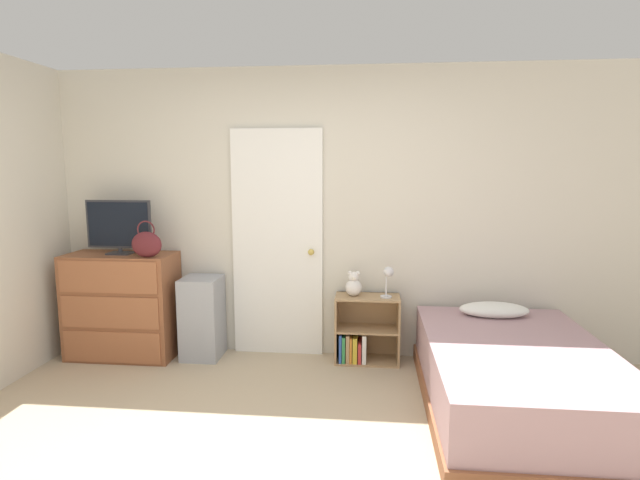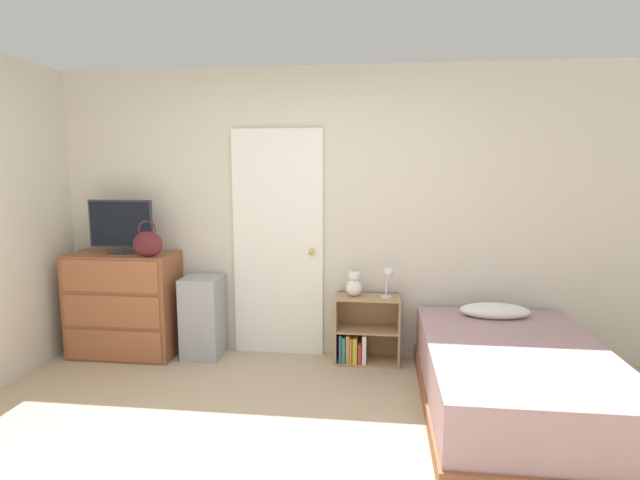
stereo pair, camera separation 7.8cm
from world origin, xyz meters
TOP-DOWN VIEW (x-y plane):
  - wall_back at (0.00, 2.05)m, footprint 10.00×0.06m
  - door_closed at (-0.28, 1.99)m, footprint 0.81×0.09m
  - dresser at (-1.65, 1.77)m, footprint 0.94×0.45m
  - tv at (-1.65, 1.77)m, footprint 0.58×0.16m
  - handbag at (-1.33, 1.63)m, footprint 0.26×0.09m
  - storage_bin at (-0.94, 1.82)m, footprint 0.33×0.35m
  - bookshelf at (0.48, 1.86)m, footprint 0.56×0.28m
  - teddy_bear at (0.41, 1.85)m, footprint 0.14×0.14m
  - desk_lamp at (0.70, 1.82)m, footprint 0.11×0.11m
  - bed at (1.56, 1.05)m, footprint 1.24×1.91m

SIDE VIEW (x-z plane):
  - bookshelf at x=0.48m, z-range -0.06..0.53m
  - bed at x=1.56m, z-range -0.05..0.54m
  - storage_bin at x=-0.94m, z-range 0.00..0.73m
  - dresser at x=-1.65m, z-range 0.00..0.93m
  - teddy_bear at x=0.41m, z-range 0.57..0.79m
  - desk_lamp at x=0.70m, z-range 0.64..0.91m
  - door_closed at x=-0.28m, z-range 0.00..2.03m
  - handbag at x=-1.33m, z-range 0.89..1.21m
  - tv at x=-1.65m, z-range 0.94..1.42m
  - wall_back at x=0.00m, z-range 0.00..2.55m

